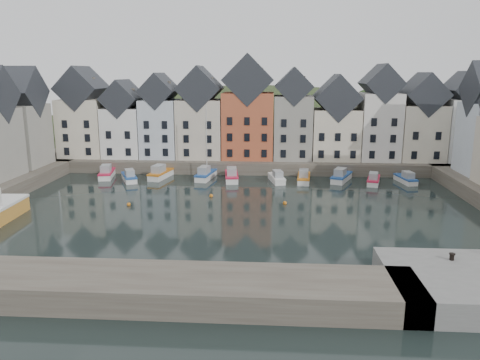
{
  "coord_description": "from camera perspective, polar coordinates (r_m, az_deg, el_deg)",
  "views": [
    {
      "loc": [
        4.07,
        -53.56,
        16.62
      ],
      "look_at": [
        0.1,
        6.0,
        2.9
      ],
      "focal_mm": 35.0,
      "sensor_mm": 36.0,
      "label": 1
    }
  ],
  "objects": [
    {
      "name": "mooring_bollard",
      "position": [
        41.44,
        24.43,
        -8.47
      ],
      "size": [
        0.48,
        0.48,
        0.56
      ],
      "color": "black",
      "rests_on": "near_quay"
    },
    {
      "name": "boat_c",
      "position": [
        76.52,
        -9.65,
        0.79
      ],
      "size": [
        3.23,
        6.77,
        2.5
      ],
      "rotation": [
        0.0,
        0.0,
        -0.19
      ],
      "color": "silver",
      "rests_on": "ground"
    },
    {
      "name": "far_terrace",
      "position": [
        81.93,
        3.22,
        7.5
      ],
      "size": [
        72.37,
        8.16,
        17.78
      ],
      "color": "beige",
      "rests_on": "far_quay"
    },
    {
      "name": "boat_h",
      "position": [
        74.87,
        12.23,
        0.38
      ],
      "size": [
        4.23,
        6.52,
        2.4
      ],
      "rotation": [
        0.0,
        0.0,
        -0.4
      ],
      "color": "silver",
      "rests_on": "ground"
    },
    {
      "name": "boat_b",
      "position": [
        75.4,
        -13.35,
        0.36
      ],
      "size": [
        3.96,
        5.87,
        2.17
      ],
      "rotation": [
        0.0,
        0.0,
        0.43
      ],
      "color": "silver",
      "rests_on": "ground"
    },
    {
      "name": "far_quay",
      "position": [
        85.1,
        1.01,
        2.37
      ],
      "size": [
        90.0,
        16.0,
        2.0
      ],
      "primitive_type": "cube",
      "color": "#474037",
      "rests_on": "ground"
    },
    {
      "name": "boat_g",
      "position": [
        73.29,
        7.78,
        0.27
      ],
      "size": [
        2.39,
        6.15,
        2.31
      ],
      "rotation": [
        0.0,
        0.0,
        -0.09
      ],
      "color": "silver",
      "rests_on": "ground"
    },
    {
      "name": "boat_i",
      "position": [
        74.27,
        15.96,
        0.0
      ],
      "size": [
        3.06,
        5.71,
        2.1
      ],
      "rotation": [
        0.0,
        0.0,
        -0.26
      ],
      "color": "silver",
      "rests_on": "ground"
    },
    {
      "name": "boat_e",
      "position": [
        73.66,
        -1.03,
        0.48
      ],
      "size": [
        2.66,
        6.53,
        2.44
      ],
      "rotation": [
        0.0,
        0.0,
        0.11
      ],
      "color": "silver",
      "rests_on": "ground"
    },
    {
      "name": "ground",
      "position": [
        56.22,
        -0.51,
        -4.25
      ],
      "size": [
        260.0,
        260.0,
        0.0
      ],
      "primitive_type": "plane",
      "color": "black",
      "rests_on": "ground"
    },
    {
      "name": "near_wall",
      "position": [
        37.92,
        -18.79,
        -12.11
      ],
      "size": [
        50.0,
        6.0,
        2.0
      ],
      "primitive_type": "cube",
      "color": "#474037",
      "rests_on": "ground"
    },
    {
      "name": "boat_d",
      "position": [
        74.91,
        -4.22,
        0.7
      ],
      "size": [
        2.95,
        6.51,
        11.99
      ],
      "rotation": [
        0.0,
        0.0,
        -0.17
      ],
      "color": "silver",
      "rests_on": "ground"
    },
    {
      "name": "boat_f",
      "position": [
        72.93,
        4.51,
        0.24
      ],
      "size": [
        2.83,
        5.79,
        2.13
      ],
      "rotation": [
        0.0,
        0.0,
        0.21
      ],
      "color": "silver",
      "rests_on": "ground"
    },
    {
      "name": "boat_a",
      "position": [
        78.84,
        -15.92,
        0.81
      ],
      "size": [
        3.09,
        6.56,
        2.42
      ],
      "rotation": [
        0.0,
        0.0,
        0.19
      ],
      "color": "silver",
      "rests_on": "ground"
    },
    {
      "name": "boat_j",
      "position": [
        76.61,
        19.58,
        0.12
      ],
      "size": [
        2.55,
        5.55,
        2.05
      ],
      "rotation": [
        0.0,
        0.0,
        0.17
      ],
      "color": "silver",
      "rests_on": "ground"
    },
    {
      "name": "left_terrace",
      "position": [
        78.5,
        -27.06,
        5.88
      ],
      "size": [
        7.65,
        17.0,
        15.69
      ],
      "color": "gray",
      "rests_on": "left_quay"
    },
    {
      "name": "hillside",
      "position": [
        114.96,
        1.62,
        -4.57
      ],
      "size": [
        153.6,
        70.4,
        64.0
      ],
      "color": "#28351A",
      "rests_on": "ground"
    },
    {
      "name": "mooring_buoys",
      "position": [
        61.68,
        -3.85,
        -2.57
      ],
      "size": [
        20.5,
        5.5,
        0.5
      ],
      "color": "#C46B17",
      "rests_on": "ground"
    }
  ]
}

